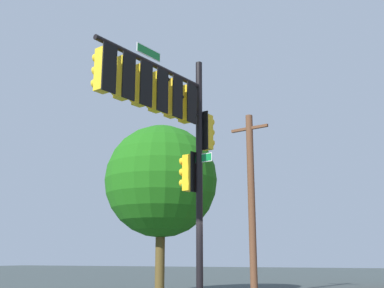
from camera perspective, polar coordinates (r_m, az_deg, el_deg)
The scene contains 3 objects.
signal_pole_assembly at distance 13.20m, azimuth -2.98°, elevation 3.17°, with size 4.82×1.80×7.49m.
utility_pole at distance 20.22m, azimuth 7.30°, elevation -6.64°, with size 0.53×1.78×7.66m.
tree_near at distance 19.80m, azimuth -3.79°, elevation -4.55°, with size 4.74×4.74×7.02m.
Camera 1 is at (12.76, 5.02, 1.49)m, focal length 43.53 mm.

